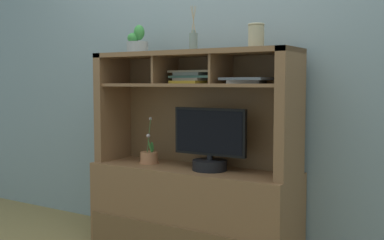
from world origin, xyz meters
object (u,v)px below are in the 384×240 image
Objects in this scene: potted_orchid at (149,157)px; magazine_stack_centre at (194,77)px; tv_monitor at (210,145)px; diffuser_bottle at (193,41)px; media_console at (192,189)px; magazine_stack_left at (248,80)px; potted_succulent at (137,43)px; ceramic_vase at (256,36)px.

magazine_stack_centre reaches higher than potted_orchid.
magazine_stack_centre reaches higher than tv_monitor.
diffuser_bottle reaches higher than tv_monitor.
magazine_stack_centre is at bearing 26.56° from diffuser_bottle.
media_console is 4.39× the size of potted_orchid.
potted_succulent is at bearing 177.63° from magazine_stack_left.
diffuser_bottle reaches higher than potted_orchid.
media_console is 4.82× the size of diffuser_bottle.
potted_orchid is 0.77m from potted_succulent.
diffuser_bottle is 0.44m from potted_succulent.
potted_orchid is at bearing -173.89° from diffuser_bottle.
potted_succulent is at bearing 178.41° from ceramic_vase.
media_console is 0.71m from magazine_stack_centre.
potted_orchid is at bearing 179.60° from magazine_stack_left.
potted_orchid is (-0.47, 0.01, -0.12)m from tv_monitor.
potted_orchid is at bearing -14.43° from potted_succulent.
tv_monitor is 0.65m from diffuser_bottle.
magazine_stack_centre is at bearing 174.05° from magazine_stack_left.
magazine_stack_centre is (-0.14, 0.04, 0.41)m from tv_monitor.
potted_succulent is at bearing -179.30° from diffuser_bottle.
potted_orchid is at bearing -175.77° from media_console.
diffuser_bottle reaches higher than ceramic_vase.
ceramic_vase reaches higher than media_console.
ceramic_vase reaches higher than potted_orchid.
potted_orchid is 2.18× the size of ceramic_vase.
potted_succulent is (-0.58, 0.04, 0.64)m from tv_monitor.
diffuser_bottle is 1.99× the size of ceramic_vase.
tv_monitor is at bearing -3.75° from potted_succulent.
media_console is 2.79× the size of tv_monitor.
tv_monitor is (0.14, -0.03, 0.30)m from media_console.
potted_orchid is 0.88m from magazine_stack_left.
potted_orchid is 1.08m from ceramic_vase.
magazine_stack_left is 0.39m from magazine_stack_centre.
media_console is 1.04m from ceramic_vase.
potted_succulent is at bearing 165.57° from potted_orchid.
magazine_stack_centre is at bearing 0.83° from potted_succulent.
magazine_stack_centre is 0.50m from potted_succulent.
potted_succulent is (-0.44, 0.01, 0.94)m from media_console.
potted_succulent reaches higher than ceramic_vase.
ceramic_vase reaches higher than magazine_stack_centre.
magazine_stack_centre is (0.33, 0.04, 0.53)m from potted_orchid.
diffuser_bottle is 1.49× the size of potted_succulent.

